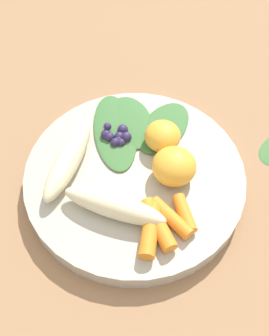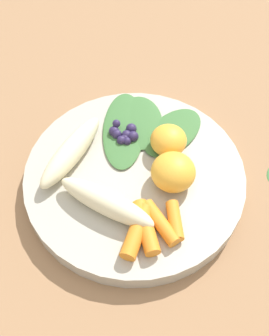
% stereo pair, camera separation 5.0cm
% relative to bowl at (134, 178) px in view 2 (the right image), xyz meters
% --- Properties ---
extents(ground_plane, '(2.40, 2.40, 0.00)m').
position_rel_bowl_xyz_m(ground_plane, '(0.00, 0.00, -0.01)').
color(ground_plane, '#99704C').
extents(bowl, '(0.28, 0.28, 0.02)m').
position_rel_bowl_xyz_m(bowl, '(0.00, 0.00, 0.00)').
color(bowl, '#B2AD9E').
rests_on(bowl, ground_plane).
extents(banana_peeled_left, '(0.13, 0.06, 0.03)m').
position_rel_bowl_xyz_m(banana_peeled_left, '(0.02, 0.06, 0.03)').
color(banana_peeled_left, beige).
rests_on(banana_peeled_left, bowl).
extents(banana_peeled_right, '(0.06, 0.13, 0.03)m').
position_rel_bowl_xyz_m(banana_peeled_right, '(0.08, -0.00, 0.03)').
color(banana_peeled_right, beige).
rests_on(banana_peeled_right, bowl).
extents(orange_segment_near, '(0.05, 0.05, 0.03)m').
position_rel_bowl_xyz_m(orange_segment_near, '(-0.03, -0.05, 0.03)').
color(orange_segment_near, '#F4A833').
rests_on(orange_segment_near, bowl).
extents(orange_segment_far, '(0.05, 0.05, 0.04)m').
position_rel_bowl_xyz_m(orange_segment_far, '(-0.05, 0.00, 0.03)').
color(orange_segment_far, '#F4A833').
rests_on(orange_segment_far, bowl).
extents(carrot_front, '(0.02, 0.07, 0.02)m').
position_rel_bowl_xyz_m(carrot_front, '(-0.03, 0.08, 0.02)').
color(carrot_front, orange).
rests_on(carrot_front, bowl).
extents(carrot_mid_left, '(0.05, 0.07, 0.02)m').
position_rel_bowl_xyz_m(carrot_mid_left, '(-0.03, 0.07, 0.02)').
color(carrot_mid_left, orange).
rests_on(carrot_mid_left, bowl).
extents(carrot_mid_right, '(0.05, 0.05, 0.02)m').
position_rel_bowl_xyz_m(carrot_mid_right, '(-0.05, 0.06, 0.02)').
color(carrot_mid_right, orange).
rests_on(carrot_mid_right, bowl).
extents(carrot_rear, '(0.03, 0.05, 0.02)m').
position_rel_bowl_xyz_m(carrot_rear, '(-0.06, 0.06, 0.02)').
color(carrot_rear, orange).
rests_on(carrot_rear, bowl).
extents(blueberry_pile, '(0.04, 0.04, 0.02)m').
position_rel_bowl_xyz_m(blueberry_pile, '(0.03, -0.05, 0.02)').
color(blueberry_pile, '#2D234C').
rests_on(blueberry_pile, bowl).
extents(kale_leaf_left, '(0.09, 0.11, 0.00)m').
position_rel_bowl_xyz_m(kale_leaf_left, '(-0.03, -0.07, 0.01)').
color(kale_leaf_left, '#3D7038').
rests_on(kale_leaf_left, bowl).
extents(kale_leaf_right, '(0.09, 0.11, 0.00)m').
position_rel_bowl_xyz_m(kale_leaf_right, '(0.02, -0.08, 0.01)').
color(kale_leaf_right, '#3D7038').
rests_on(kale_leaf_right, bowl).
extents(kale_leaf_rear, '(0.09, 0.14, 0.00)m').
position_rel_bowl_xyz_m(kale_leaf_rear, '(0.03, -0.06, 0.01)').
color(kale_leaf_rear, '#3D7038').
rests_on(kale_leaf_rear, bowl).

